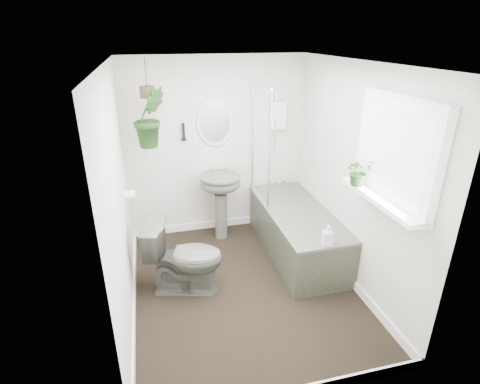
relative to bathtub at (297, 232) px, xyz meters
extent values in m
cube|color=black|center=(-0.80, -0.50, -0.30)|extent=(2.30, 2.80, 0.02)
cube|color=white|center=(-0.80, -0.50, 2.02)|extent=(2.30, 2.80, 0.02)
cube|color=white|center=(-0.80, 0.91, 0.86)|extent=(2.30, 0.02, 2.30)
cube|color=white|center=(-0.80, -1.91, 0.86)|extent=(2.30, 0.02, 2.30)
cube|color=white|center=(-1.96, -0.50, 0.86)|extent=(0.02, 2.80, 2.30)
cube|color=white|center=(0.36, -0.50, 0.86)|extent=(0.02, 2.80, 2.30)
cube|color=white|center=(-0.80, -0.50, -0.24)|extent=(2.30, 2.80, 0.10)
cube|color=white|center=(0.00, 0.84, 1.26)|extent=(0.20, 0.10, 0.35)
ellipsoid|color=silver|center=(-0.82, 0.87, 1.21)|extent=(0.46, 0.03, 0.62)
cylinder|color=black|center=(-1.22, 0.86, 1.11)|extent=(0.04, 0.04, 0.22)
cylinder|color=white|center=(-1.90, 0.20, 0.61)|extent=(0.11, 0.11, 0.11)
cube|color=white|center=(0.29, -1.20, 1.36)|extent=(0.08, 1.00, 0.90)
cube|color=white|center=(0.22, -1.20, 0.94)|extent=(0.18, 1.00, 0.04)
cube|color=white|center=(0.24, -1.20, 1.36)|extent=(0.01, 0.86, 0.76)
imported|color=#4D5048|center=(-1.40, -0.39, 0.11)|extent=(0.86, 0.63, 0.79)
imported|color=black|center=(0.17, -0.90, 1.09)|extent=(0.27, 0.25, 0.26)
imported|color=black|center=(-1.61, 0.45, 1.39)|extent=(0.43, 0.38, 0.66)
imported|color=black|center=(-0.02, -0.79, 0.40)|extent=(0.11, 0.11, 0.21)
cylinder|color=#3C2E21|center=(-1.61, 0.45, 1.66)|extent=(0.16, 0.16, 0.12)
camera|label=1|loc=(-1.64, -3.71, 2.25)|focal=28.00mm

